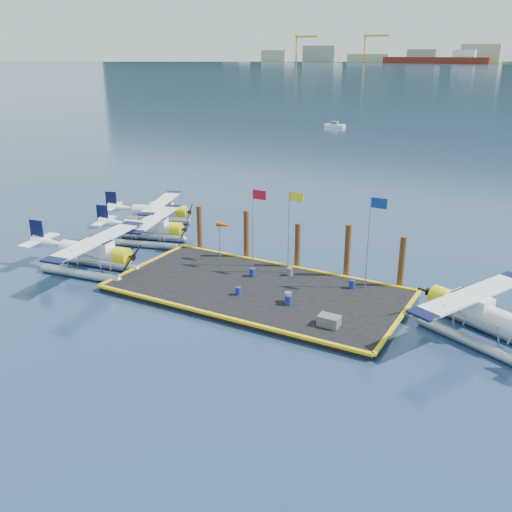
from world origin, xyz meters
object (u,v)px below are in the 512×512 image
(drum_3, at_px, (238,291))
(seaplane_c, at_px, (158,212))
(flagpole_yellow, at_px, (291,220))
(piling_2, at_px, (297,247))
(piling_3, at_px, (347,253))
(crate, at_px, (329,321))
(flagpole_blue, at_px, (372,229))
(drum_1, at_px, (289,300))
(flagpole_red, at_px, (255,216))
(piling_4, at_px, (401,264))
(drum_0, at_px, (252,272))
(windsock, at_px, (224,226))
(seaplane_a, at_px, (93,254))
(drum_2, at_px, (288,297))
(drum_5, at_px, (290,272))
(seaplane_b, at_px, (151,229))
(piling_1, at_px, (246,236))
(piling_0, at_px, (200,229))
(seaplane_d, at_px, (477,313))
(drum_4, at_px, (352,284))

(drum_3, bearing_deg, seaplane_c, 144.40)
(flagpole_yellow, xyz_separation_m, piling_2, (-0.20, 1.60, -2.61))
(piling_3, bearing_deg, piling_2, 180.00)
(crate, xyz_separation_m, flagpole_blue, (0.18, 6.70, 3.96))
(drum_1, xyz_separation_m, flagpole_red, (-5.36, 5.15, 3.66))
(piling_2, height_order, piling_3, piling_3)
(piling_4, bearing_deg, drum_0, -160.30)
(windsock, bearing_deg, drum_3, -50.62)
(seaplane_a, distance_m, flagpole_yellow, 15.17)
(seaplane_c, relative_size, drum_0, 14.62)
(drum_2, height_order, drum_5, drum_2)
(drum_5, bearing_deg, crate, -47.82)
(seaplane_b, xyz_separation_m, flagpole_yellow, (14.08, -1.28, 3.10))
(piling_1, relative_size, piling_3, 0.98)
(drum_2, distance_m, piling_1, 9.47)
(piling_1, bearing_deg, seaplane_b, -178.07)
(crate, xyz_separation_m, piling_0, (-15.02, 8.30, 1.28))
(flagpole_yellow, distance_m, piling_0, 9.67)
(seaplane_d, distance_m, drum_3, 15.11)
(seaplane_c, distance_m, windsock, 12.74)
(drum_1, relative_size, piling_3, 0.15)
(drum_1, relative_size, flagpole_red, 0.11)
(flagpole_yellow, bearing_deg, seaplane_d, -13.28)
(seaplane_d, relative_size, drum_3, 17.36)
(flagpole_yellow, xyz_separation_m, piling_4, (7.80, 1.60, -2.51))
(windsock, bearing_deg, seaplane_c, 152.60)
(drum_5, xyz_separation_m, piling_3, (3.62, 2.07, 1.45))
(seaplane_b, bearing_deg, drum_5, 67.71)
(seaplane_a, xyz_separation_m, piling_4, (21.24, 8.00, 0.40))
(piling_3, bearing_deg, flagpole_red, -166.75)
(seaplane_d, bearing_deg, seaplane_b, 105.45)
(drum_1, bearing_deg, flagpole_yellow, 114.67)
(drum_2, bearing_deg, seaplane_d, 7.88)
(piling_0, relative_size, piling_1, 0.95)
(flagpole_blue, bearing_deg, piling_0, 173.99)
(seaplane_c, bearing_deg, flagpole_blue, 55.39)
(drum_4, relative_size, piling_2, 0.16)
(seaplane_b, relative_size, drum_2, 13.34)
(piling_3, bearing_deg, drum_1, -101.95)
(flagpole_blue, bearing_deg, windsock, 180.00)
(seaplane_a, distance_m, flagpole_blue, 20.69)
(crate, xyz_separation_m, flagpole_red, (-8.81, 6.70, 3.67))
(seaplane_c, xyz_separation_m, drum_2, (19.07, -10.60, -0.69))
(drum_1, height_order, piling_3, piling_3)
(seaplane_c, distance_m, drum_1, 22.20)
(piling_0, relative_size, piling_2, 1.05)
(seaplane_d, xyz_separation_m, drum_4, (-8.58, 2.68, -0.85))
(flagpole_red, bearing_deg, drum_4, -3.81)
(seaplane_d, xyz_separation_m, piling_4, (-5.80, 4.81, 0.44))
(flagpole_yellow, bearing_deg, seaplane_a, -154.55)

